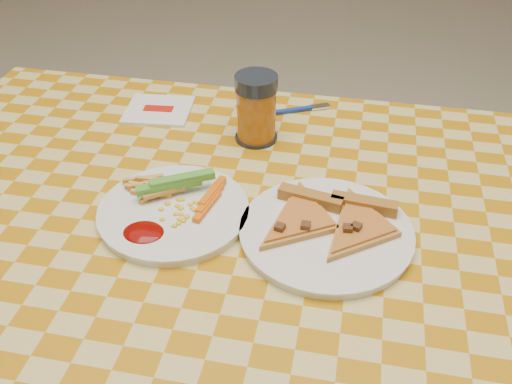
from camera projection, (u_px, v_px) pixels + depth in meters
table at (248, 261)px, 0.91m from camera, size 1.28×0.88×0.76m
plate_left at (174, 213)px, 0.88m from camera, size 0.24×0.24×0.01m
plate_right at (326, 234)px, 0.84m from camera, size 0.31×0.31×0.01m
fries_veggies at (171, 198)px, 0.88m from camera, size 0.18×0.17×0.04m
pizza_slices at (330, 220)px, 0.84m from camera, size 0.24×0.22×0.02m
drink_glass at (256, 109)px, 1.02m from camera, size 0.08×0.08×0.13m
napkin at (159, 110)px, 1.14m from camera, size 0.14×0.13×0.01m
fork at (301, 109)px, 1.14m from camera, size 0.12×0.07×0.01m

